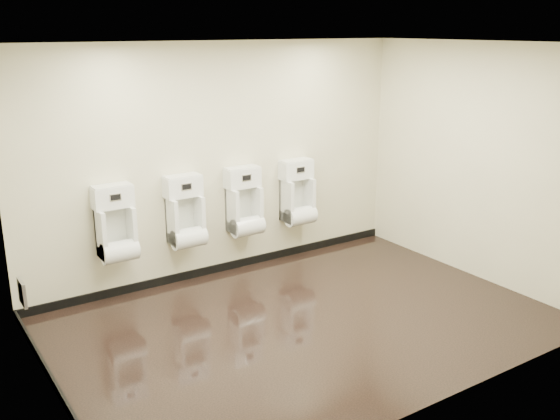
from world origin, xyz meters
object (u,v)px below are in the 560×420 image
at_px(access_panel, 22,293).
at_px(urinal_0, 116,229).
at_px(urinal_3, 298,197).
at_px(urinal_2, 245,207).
at_px(urinal_1, 186,217).

height_order(access_panel, urinal_0, urinal_0).
height_order(access_panel, urinal_3, urinal_3).
height_order(urinal_0, urinal_3, same).
bearing_deg(urinal_2, urinal_1, 180.00).
distance_m(access_panel, urinal_0, 1.21).
bearing_deg(access_panel, urinal_2, 8.48).
distance_m(urinal_0, urinal_2, 1.61).
relative_size(urinal_1, urinal_2, 1.00).
bearing_deg(access_panel, urinal_0, 20.27).
bearing_deg(urinal_0, urinal_3, 0.00).
relative_size(urinal_0, urinal_2, 1.00).
xyz_separation_m(access_panel, urinal_0, (1.09, 0.40, 0.33)).
bearing_deg(urinal_3, urinal_0, 180.00).
bearing_deg(urinal_0, access_panel, -159.73).
bearing_deg(urinal_1, urinal_2, 0.00).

